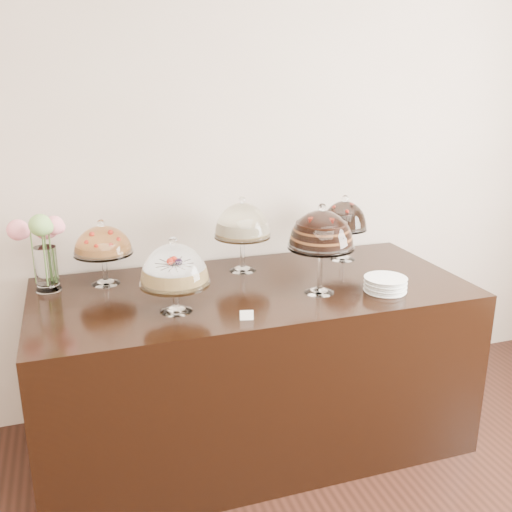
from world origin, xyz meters
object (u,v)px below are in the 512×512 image
object	(u,v)px
cake_stand_sugar_sponge	(174,268)
cake_stand_cheesecake	(242,223)
cake_stand_dark_choco	(344,218)
flower_vase	(42,243)
display_counter	(253,365)
plate_stack	(385,284)
cake_stand_fruit_tart	(103,243)
cake_stand_choco_layer	(321,232)

from	to	relation	value
cake_stand_sugar_sponge	cake_stand_cheesecake	world-z (taller)	cake_stand_cheesecake
cake_stand_dark_choco	flower_vase	distance (m)	1.65
display_counter	plate_stack	bearing A→B (deg)	-24.07
display_counter	flower_vase	xyz separation A→B (m)	(-1.00, 0.28, 0.69)
cake_stand_dark_choco	flower_vase	bearing A→B (deg)	179.86
cake_stand_sugar_sponge	flower_vase	world-z (taller)	flower_vase
cake_stand_sugar_sponge	cake_stand_cheesecake	distance (m)	0.65
flower_vase	display_counter	bearing A→B (deg)	-15.81
cake_stand_sugar_sponge	cake_stand_fruit_tart	world-z (taller)	cake_stand_sugar_sponge
display_counter	cake_stand_dark_choco	distance (m)	0.99
cake_stand_sugar_sponge	cake_stand_fruit_tart	distance (m)	0.55
cake_stand_choco_layer	plate_stack	world-z (taller)	cake_stand_choco_layer
display_counter	cake_stand_cheesecake	bearing A→B (deg)	84.35
cake_stand_sugar_sponge	cake_stand_choco_layer	size ratio (longest dim) A/B	0.78
flower_vase	cake_stand_fruit_tart	bearing A→B (deg)	0.84
cake_stand_fruit_tart	plate_stack	bearing A→B (deg)	-22.96
cake_stand_choco_layer	plate_stack	size ratio (longest dim) A/B	2.19
cake_stand_cheesecake	flower_vase	xyz separation A→B (m)	(-1.03, 0.02, -0.03)
cake_stand_choco_layer	cake_stand_dark_choco	distance (m)	0.58
display_counter	cake_stand_sugar_sponge	distance (m)	0.81
cake_stand_choco_layer	cake_stand_dark_choco	world-z (taller)	cake_stand_choco_layer
cake_stand_sugar_sponge	plate_stack	xyz separation A→B (m)	(1.04, -0.08, -0.17)
display_counter	cake_stand_choco_layer	xyz separation A→B (m)	(0.29, -0.18, 0.76)
cake_stand_fruit_tart	flower_vase	bearing A→B (deg)	-179.16
cake_stand_sugar_sponge	cake_stand_choco_layer	world-z (taller)	cake_stand_choco_layer
cake_stand_dark_choco	plate_stack	distance (m)	0.59
cake_stand_cheesecake	cake_stand_dark_choco	distance (m)	0.62
cake_stand_choco_layer	cake_stand_fruit_tart	xyz separation A→B (m)	(-1.00, 0.47, -0.09)
cake_stand_fruit_tart	cake_stand_choco_layer	bearing A→B (deg)	-24.96
cake_stand_fruit_tart	display_counter	bearing A→B (deg)	-22.01
cake_stand_sugar_sponge	flower_vase	xyz separation A→B (m)	(-0.57, 0.47, 0.03)
cake_stand_choco_layer	cake_stand_dark_choco	size ratio (longest dim) A/B	1.18
display_counter	cake_stand_dark_choco	size ratio (longest dim) A/B	5.76
display_counter	cake_stand_cheesecake	size ratio (longest dim) A/B	5.28
display_counter	flower_vase	world-z (taller)	flower_vase
flower_vase	plate_stack	size ratio (longest dim) A/B	2.01
cake_stand_sugar_sponge	cake_stand_cheesecake	size ratio (longest dim) A/B	0.85
cake_stand_choco_layer	cake_stand_cheesecake	bearing A→B (deg)	120.65
plate_stack	flower_vase	bearing A→B (deg)	160.97
cake_stand_fruit_tart	plate_stack	distance (m)	1.44
cake_stand_choco_layer	flower_vase	distance (m)	1.37
cake_stand_dark_choco	cake_stand_choco_layer	bearing A→B (deg)	-127.91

